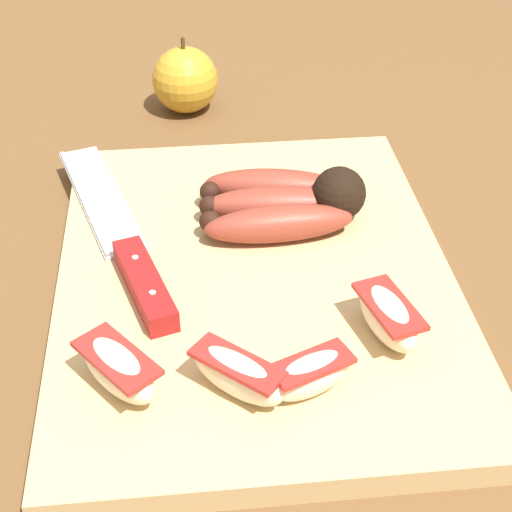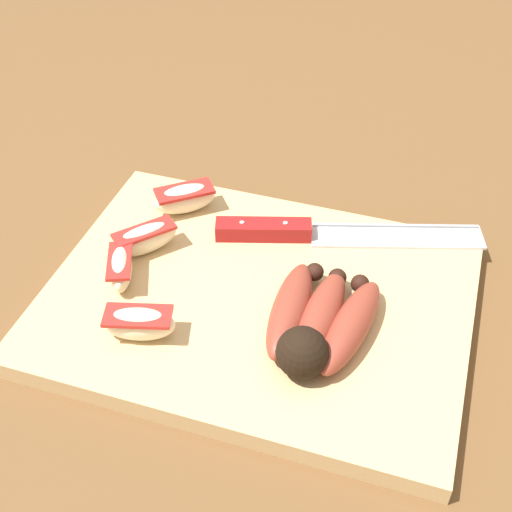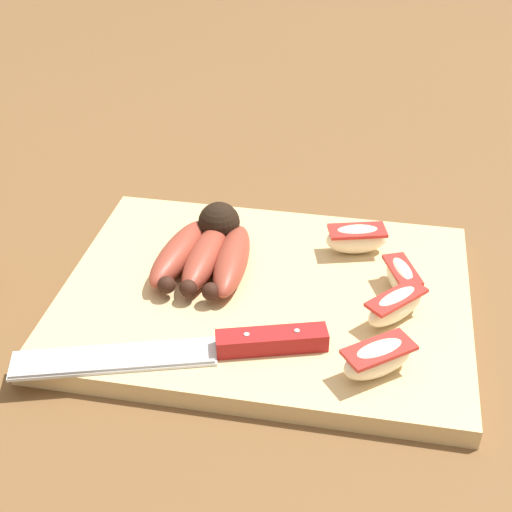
{
  "view_description": "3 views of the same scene",
  "coord_description": "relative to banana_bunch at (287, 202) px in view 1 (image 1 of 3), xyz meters",
  "views": [
    {
      "loc": [
        -0.48,
        0.04,
        0.4
      ],
      "look_at": [
        -0.03,
        -0.01,
        0.05
      ],
      "focal_mm": 54.71,
      "sensor_mm": 36.0,
      "label": 1
    },
    {
      "loc": [
        0.14,
        -0.46,
        0.5
      ],
      "look_at": [
        -0.02,
        0.02,
        0.04
      ],
      "focal_mm": 49.19,
      "sensor_mm": 36.0,
      "label": 2
    },
    {
      "loc": [
        -0.11,
        0.56,
        0.46
      ],
      "look_at": [
        0.0,
        -0.03,
        0.05
      ],
      "focal_mm": 51.22,
      "sensor_mm": 36.0,
      "label": 3
    }
  ],
  "objects": [
    {
      "name": "cutting_board",
      "position": [
        -0.07,
        0.03,
        -0.03
      ],
      "size": [
        0.4,
        0.3,
        0.02
      ],
      "primitive_type": "cube",
      "color": "tan",
      "rests_on": "ground_plane"
    },
    {
      "name": "apple_wedge_far",
      "position": [
        -0.2,
        0.01,
        -0.0
      ],
      "size": [
        0.04,
        0.06,
        0.03
      ],
      "color": "#F4E5C1",
      "rests_on": "cutting_board"
    },
    {
      "name": "whole_apple",
      "position": [
        0.25,
        0.08,
        -0.0
      ],
      "size": [
        0.07,
        0.07,
        0.08
      ],
      "color": "gold",
      "rests_on": "ground_plane"
    },
    {
      "name": "chefs_knife",
      "position": [
        -0.04,
        0.13,
        -0.01
      ],
      "size": [
        0.28,
        0.11,
        0.02
      ],
      "color": "silver",
      "rests_on": "cutting_board"
    },
    {
      "name": "apple_wedge_extra",
      "position": [
        -0.18,
        0.13,
        0.0
      ],
      "size": [
        0.07,
        0.06,
        0.03
      ],
      "color": "#F4E5C1",
      "rests_on": "cutting_board"
    },
    {
      "name": "apple_wedge_middle",
      "position": [
        -0.15,
        -0.05,
        0.0
      ],
      "size": [
        0.07,
        0.04,
        0.03
      ],
      "color": "#F4E5C1",
      "rests_on": "cutting_board"
    },
    {
      "name": "apple_wedge_near",
      "position": [
        -0.19,
        0.06,
        0.0
      ],
      "size": [
        0.06,
        0.07,
        0.03
      ],
      "color": "#F4E5C1",
      "rests_on": "cutting_board"
    },
    {
      "name": "ground_plane",
      "position": [
        -0.06,
        0.04,
        -0.04
      ],
      "size": [
        6.0,
        6.0,
        0.0
      ],
      "primitive_type": "plane",
      "color": "brown"
    },
    {
      "name": "banana_bunch",
      "position": [
        0.0,
        0.0,
        0.0
      ],
      "size": [
        0.1,
        0.14,
        0.05
      ],
      "color": "black",
      "rests_on": "cutting_board"
    }
  ]
}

